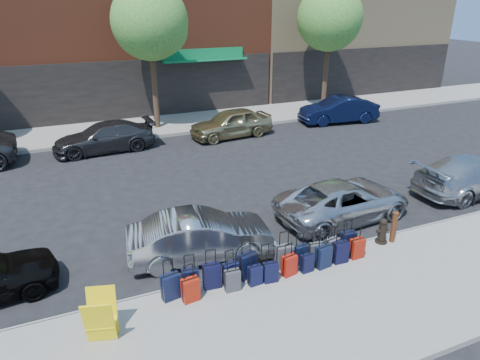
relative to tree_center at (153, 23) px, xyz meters
name	(u,v)px	position (x,y,z in m)	size (l,w,h in m)	color
ground	(205,202)	(-0.64, -9.50, -5.41)	(120.00, 120.00, 0.00)	black
sidewalk_near	(299,318)	(-0.64, -16.00, -5.34)	(60.00, 4.00, 0.15)	gray
sidewalk_far	(147,127)	(-0.64, 0.50, -5.34)	(60.00, 4.00, 0.15)	gray
curb_near	(260,269)	(-0.64, -13.98, -5.34)	(60.00, 0.08, 0.15)	gray
curb_far	(155,137)	(-0.64, -1.52, -5.34)	(60.00, 0.08, 0.15)	gray
tree_center	(153,23)	(0.00, 0.00, 0.00)	(3.80, 3.80, 7.27)	black
tree_right	(332,20)	(10.50, 0.00, 0.00)	(3.80, 3.80, 7.27)	black
suitcase_front_0	(171,287)	(-3.08, -14.33, -4.94)	(0.46, 0.30, 1.02)	black
suitcase_front_1	(191,280)	(-2.59, -14.27, -4.95)	(0.44, 0.28, 0.98)	black
suitcase_front_2	(212,276)	(-2.07, -14.31, -4.94)	(0.44, 0.27, 1.01)	black
suitcase_front_3	(231,273)	(-1.60, -14.33, -4.98)	(0.39, 0.24, 0.91)	black
suitcase_front_4	(248,265)	(-1.12, -14.26, -4.93)	(0.48, 0.33, 1.06)	black
suitcase_front_5	(266,265)	(-0.66, -14.35, -4.99)	(0.36, 0.21, 0.86)	black
suitcase_front_6	(284,256)	(-0.08, -14.25, -4.94)	(0.44, 0.26, 1.02)	#424248
suitcase_front_7	(300,254)	(0.39, -14.26, -4.99)	(0.37, 0.23, 0.87)	black
suitcase_front_8	(316,253)	(0.81, -14.35, -4.99)	(0.39, 0.26, 0.88)	#3A3A3F
suitcase_front_9	(332,248)	(1.34, -14.31, -4.99)	(0.39, 0.26, 0.88)	#424247
suitcase_front_10	(348,242)	(1.86, -14.27, -4.95)	(0.42, 0.25, 0.98)	black
suitcase_back_1	(191,290)	(-2.69, -14.58, -4.97)	(0.42, 0.27, 0.94)	#9B1B0A
suitcase_back_3	(232,280)	(-1.66, -14.60, -4.99)	(0.38, 0.23, 0.87)	#37363B
suitcase_back_4	(255,275)	(-1.07, -14.61, -5.01)	(0.35, 0.22, 0.81)	black
suitcase_back_5	(270,272)	(-0.68, -14.65, -5.00)	(0.37, 0.24, 0.84)	black
suitcase_back_6	(289,265)	(-0.12, -14.59, -4.99)	(0.40, 0.28, 0.88)	#A8160A
suitcase_back_7	(307,263)	(0.36, -14.64, -5.02)	(0.34, 0.22, 0.78)	black
suitcase_back_8	(323,257)	(0.85, -14.63, -4.96)	(0.43, 0.29, 0.96)	black
suitcase_back_9	(340,252)	(1.39, -14.61, -4.97)	(0.41, 0.25, 0.95)	black
suitcase_back_10	(357,248)	(1.92, -14.60, -4.98)	(0.38, 0.22, 0.90)	maroon
fire_hydrant	(382,231)	(3.06, -14.24, -4.91)	(0.38, 0.34, 0.76)	black
bollard	(394,227)	(3.37, -14.33, -4.79)	(0.17, 0.17, 0.92)	#38190C
display_rack	(101,317)	(-4.68, -15.01, -4.74)	(0.74, 0.78, 1.05)	yellow
car_near_1	(201,236)	(-1.83, -12.73, -4.76)	(1.37, 3.93, 1.30)	#AFB0B6
car_near_2	(344,200)	(3.08, -12.34, -4.79)	(2.07, 4.50, 1.25)	#B7B9BF
car_near_3	(474,175)	(8.58, -12.54, -4.72)	(1.93, 4.75, 1.38)	#B2B4B9
car_far_1	(104,137)	(-3.18, -2.54, -4.75)	(1.86, 4.57, 1.33)	#2E2E30
car_far_2	(231,123)	(3.04, -2.77, -4.69)	(1.71, 4.24, 1.45)	#97895C
car_far_3	(339,110)	(9.69, -2.59, -4.69)	(1.54, 4.41, 1.45)	#0C1537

